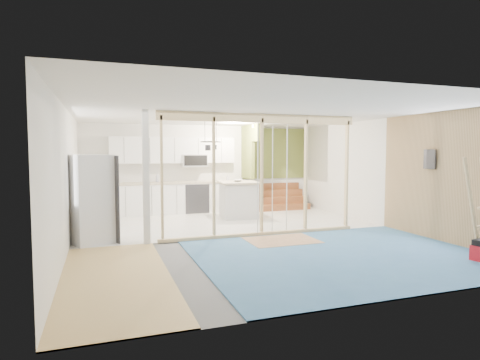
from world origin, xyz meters
name	(u,v)px	position (x,y,z in m)	size (l,w,h in m)	color
room	(248,176)	(0.00, 0.00, 1.30)	(7.01, 8.01, 2.61)	slate
floor_overlays	(250,236)	(0.07, 0.06, 0.01)	(7.00, 8.00, 0.03)	silver
stud_frame	(237,162)	(-0.24, 0.00, 1.59)	(4.66, 0.14, 2.60)	#DFC688
base_cabinets	(152,200)	(-1.61, 3.36, 0.47)	(4.45, 2.24, 0.93)	white
upper_cabinets	(176,151)	(-0.84, 3.82, 1.82)	(3.60, 0.41, 0.85)	white
green_partition	(269,179)	(2.04, 3.66, 0.94)	(2.25, 1.51, 2.60)	olive
pot_rack	(211,144)	(-0.31, 1.89, 2.00)	(0.52, 0.52, 0.72)	black
sheathing_panel	(456,178)	(3.48, -2.00, 1.30)	(0.02, 4.00, 2.60)	tan
electrical_panel	(430,159)	(3.43, -1.40, 1.65)	(0.04, 0.30, 0.40)	#35353A
ceiling_light	(258,126)	(1.40, 3.00, 2.54)	(0.32, 0.32, 0.08)	#FFEABF
fridge	(91,199)	(-3.11, 0.45, 0.87)	(1.02, 0.98, 1.75)	silver
island	(239,200)	(0.60, 2.37, 0.49)	(1.12, 1.12, 1.00)	silver
bowl	(238,180)	(0.58, 2.37, 1.03)	(0.25, 0.25, 0.06)	silver
soap_bottle_a	(157,178)	(-1.38, 3.81, 1.06)	(0.10, 0.10, 0.26)	#B3B7C8
soap_bottle_b	(228,178)	(0.70, 3.68, 1.02)	(0.08, 0.08, 0.18)	silver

